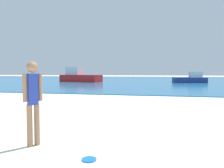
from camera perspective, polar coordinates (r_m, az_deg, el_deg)
water at (r=43.64m, az=10.76°, el=1.12°), size 160.00×60.00×0.06m
person_standing at (r=4.60m, az=-19.75°, el=-3.45°), size 0.27×0.32×1.66m
frisbee at (r=3.87m, az=-5.93°, el=-18.81°), size 0.25×0.25×0.03m
boat_near at (r=32.60m, az=-8.46°, el=1.88°), size 6.67×3.83×2.16m
boat_far at (r=31.20m, az=19.69°, el=1.24°), size 4.50×2.19×1.47m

